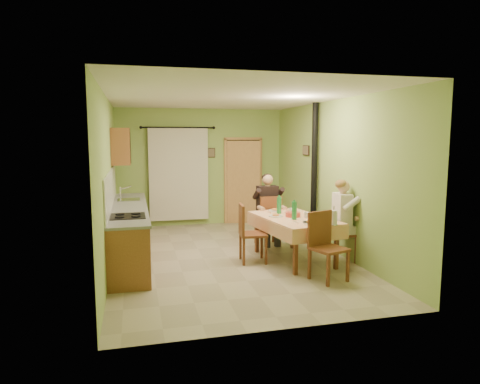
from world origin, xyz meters
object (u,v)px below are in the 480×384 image
object	(u,v)px
man_right	(344,211)
chair_near	(328,261)
chair_right	(344,245)
stove_flue	(314,193)
chair_left	(252,245)
chair_far	(268,231)
dining_table	(294,239)
man_far	(268,201)

from	to	relation	value
man_right	chair_near	bearing A→B (deg)	145.95
chair_right	stove_flue	xyz separation A→B (m)	(0.02, 1.35, 0.73)
stove_flue	chair_left	bearing A→B (deg)	-147.32
chair_far	chair_left	distance (m)	1.18
chair_near	chair_far	bearing A→B (deg)	-102.28
dining_table	chair_right	xyz separation A→B (m)	(0.81, -0.27, -0.09)
man_right	chair_far	bearing A→B (deg)	39.02
dining_table	stove_flue	size ratio (longest dim) A/B	0.66
chair_right	man_right	bearing A→B (deg)	90.00
chair_left	dining_table	bearing A→B (deg)	89.46
chair_right	man_right	distance (m)	0.59
man_right	stove_flue	xyz separation A→B (m)	(0.04, 1.35, 0.15)
chair_near	chair_left	xyz separation A→B (m)	(-0.84, 1.19, -0.00)
chair_right	stove_flue	size ratio (longest dim) A/B	0.34
dining_table	man_right	xyz separation A→B (m)	(0.79, -0.27, 0.50)
chair_far	chair_near	bearing A→B (deg)	-85.69
man_right	chair_left	bearing A→B (deg)	82.32
chair_near	chair_right	distance (m)	1.09
chair_near	chair_left	size ratio (longest dim) A/B	1.02
dining_table	chair_right	bearing A→B (deg)	-26.70
chair_right	man_far	size ratio (longest dim) A/B	0.69
chair_far	man_far	distance (m)	0.59
chair_left	man_far	xyz separation A→B (m)	(0.61, 1.03, 0.59)
man_far	man_right	xyz separation A→B (m)	(0.92, -1.38, 0.00)
chair_left	stove_flue	size ratio (longest dim) A/B	0.36
chair_near	man_far	bearing A→B (deg)	-102.31
chair_far	stove_flue	xyz separation A→B (m)	(0.95, -0.01, 0.73)
man_far	man_right	world-z (taller)	same
chair_far	man_right	size ratio (longest dim) A/B	0.72
man_right	man_far	bearing A→B (deg)	38.75
chair_far	stove_flue	distance (m)	1.20
chair_near	chair_right	xyz separation A→B (m)	(0.70, 0.84, -0.00)
chair_far	chair_left	bearing A→B (deg)	-122.69
chair_far	dining_table	bearing A→B (deg)	-85.30
dining_table	man_far	bearing A→B (deg)	88.02
chair_far	man_far	world-z (taller)	man_far
chair_right	stove_flue	distance (m)	1.54
dining_table	chair_left	distance (m)	0.74
chair_near	dining_table	bearing A→B (deg)	-102.67
stove_flue	dining_table	bearing A→B (deg)	-127.52
stove_flue	chair_far	bearing A→B (deg)	179.26
dining_table	chair_far	world-z (taller)	chair_far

